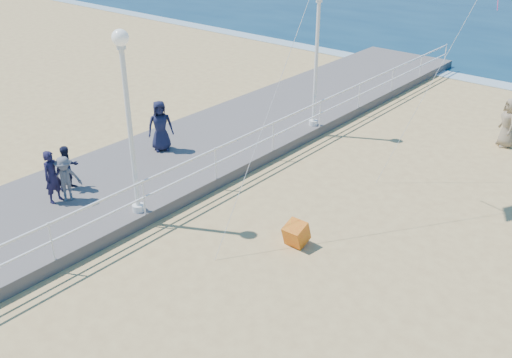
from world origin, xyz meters
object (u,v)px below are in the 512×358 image
Objects in this scene: spectator_2 at (65,179)px; lamp_post_far at (317,44)px; lamp_post_mid at (127,106)px; beach_walker_c at (508,123)px; box_kite at (296,236)px; spectator_7 at (68,168)px; spectator_4 at (160,126)px; spectator_0 at (53,177)px.

lamp_post_far is at bearing 18.03° from spectator_2.
beach_walker_c is (6.36, 12.78, -2.71)m from lamp_post_mid.
beach_walker_c reaches higher than box_kite.
lamp_post_mid is 3.71× the size of spectator_2.
spectator_2 is 16.16m from beach_walker_c.
beach_walker_c reaches higher than spectator_7.
lamp_post_far is at bearing 6.15° from spectator_4.
lamp_post_far reaches higher than spectator_4.
beach_walker_c is (9.12, 13.23, -0.17)m from spectator_7.
spectator_0 is at bearing -149.07° from spectator_7.
lamp_post_mid is 3.69× the size of spectator_7.
box_kite is (4.29, -6.98, -3.36)m from lamp_post_far.
lamp_post_mid is at bearing -70.81° from spectator_0.
spectator_4 is 13.11m from beach_walker_c.
lamp_post_mid is 3.47m from spectator_2.
spectator_2 is 0.75× the size of beach_walker_c.
lamp_post_far is at bearing 90.00° from lamp_post_mid.
spectator_0 is 7.47m from box_kite.
lamp_post_mid is 9.00m from lamp_post_far.
spectator_7 is 7.51m from box_kite.
spectator_7 is at bearing -145.68° from spectator_4.
lamp_post_mid reaches higher than spectator_2.
spectator_0 is at bearing -103.10° from lamp_post_far.
lamp_post_far is 3.69× the size of spectator_7.
lamp_post_mid reaches higher than beach_walker_c.
spectator_4 is at bearing 129.44° from lamp_post_mid.
lamp_post_mid is 3.61m from spectator_0.
spectator_0 is at bearing -155.41° from box_kite.
lamp_post_mid is at bearing -107.39° from spectator_4.
spectator_4 is at bearing -83.23° from beach_walker_c.
lamp_post_mid reaches higher than spectator_0.
box_kite is at bearing -68.15° from spectator_4.
spectator_4 reaches higher than spectator_7.
box_kite is at bearing -49.56° from beach_walker_c.
spectator_7 is at bearing -170.67° from lamp_post_mid.
spectator_2 is (-2.17, -0.94, -2.54)m from lamp_post_mid.
spectator_7 is 16.07m from beach_walker_c.
lamp_post_far is 6.66m from spectator_4.
spectator_4 is (-0.66, 4.39, 0.21)m from spectator_2.
lamp_post_mid is at bearing -90.00° from lamp_post_far.
spectator_7 is at bearing -106.25° from lamp_post_far.
lamp_post_mid is 3.22× the size of spectator_0.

